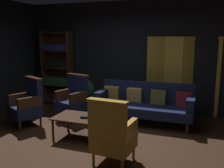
{
  "coord_description": "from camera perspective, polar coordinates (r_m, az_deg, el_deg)",
  "views": [
    {
      "loc": [
        1.75,
        -3.92,
        1.89
      ],
      "look_at": [
        0.0,
        0.8,
        0.95
      ],
      "focal_mm": 40.5,
      "sensor_mm": 36.0,
      "label": 1
    }
  ],
  "objects": [
    {
      "name": "ground_plane",
      "position": [
        4.69,
        -3.48,
        -13.21
      ],
      "size": [
        10.0,
        10.0,
        0.0
      ],
      "primitive_type": "plane",
      "color": "#331E11"
    },
    {
      "name": "potted_plant",
      "position": [
        6.56,
        -6.12,
        -1.93
      ],
      "size": [
        0.53,
        0.53,
        0.82
      ],
      "color": "brown",
      "rests_on": "ground_plane"
    },
    {
      "name": "armchair_wing_left",
      "position": [
        5.9,
        -8.76,
        -3.27
      ],
      "size": [
        0.72,
        0.72,
        1.04
      ],
      "color": "#382114",
      "rests_on": "ground_plane"
    },
    {
      "name": "coffee_table",
      "position": [
        4.81,
        -6.96,
        -7.88
      ],
      "size": [
        1.0,
        0.64,
        0.42
      ],
      "color": "#382114",
      "rests_on": "ground_plane"
    },
    {
      "name": "armchair_wing_right",
      "position": [
        5.71,
        -18.52,
        -4.19
      ],
      "size": [
        0.78,
        0.77,
        1.04
      ],
      "color": "#382114",
      "rests_on": "ground_plane"
    },
    {
      "name": "folding_screen",
      "position": [
        6.37,
        15.56,
        2.03
      ],
      "size": [
        1.7,
        0.39,
        1.9
      ],
      "color": "#B29338",
      "rests_on": "ground_plane"
    },
    {
      "name": "bookshelf",
      "position": [
        7.3,
        -12.15,
        3.81
      ],
      "size": [
        0.9,
        0.32,
        2.05
      ],
      "color": "#382114",
      "rests_on": "ground_plane"
    },
    {
      "name": "armchair_gilt_accent",
      "position": [
        3.78,
        0.05,
        -11.19
      ],
      "size": [
        0.63,
        0.62,
        1.04
      ],
      "color": "#B78E33",
      "rests_on": "ground_plane"
    },
    {
      "name": "back_wall",
      "position": [
        6.63,
        4.98,
        6.31
      ],
      "size": [
        7.2,
        0.1,
        2.8
      ],
      "primitive_type": "cube",
      "color": "black",
      "rests_on": "ground_plane"
    },
    {
      "name": "velvet_couch",
      "position": [
        5.69,
        7.52,
        -4.1
      ],
      "size": [
        2.12,
        0.78,
        0.88
      ],
      "color": "#382114",
      "rests_on": "ground_plane"
    },
    {
      "name": "book_black_cloth",
      "position": [
        4.74,
        -5.68,
        -7.29
      ],
      "size": [
        0.24,
        0.21,
        0.04
      ],
      "primitive_type": "cube",
      "rotation": [
        0.0,
        0.0,
        0.2
      ],
      "color": "black",
      "rests_on": "coffee_table"
    }
  ]
}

